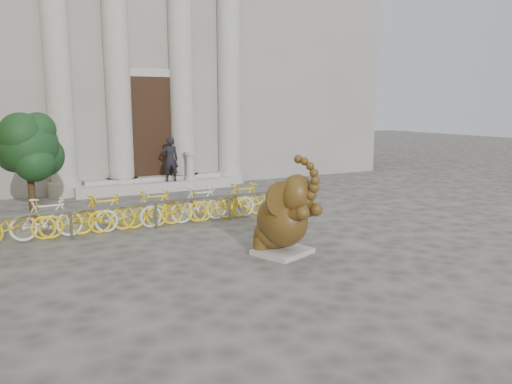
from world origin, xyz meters
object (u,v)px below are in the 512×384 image
elephant_statue (284,219)px  pedestrian (170,159)px  bike_rack (153,208)px  tree (29,147)px

elephant_statue → pedestrian: (0.44, 8.88, 0.40)m
elephant_statue → bike_rack: (-1.76, 3.69, -0.28)m
elephant_statue → pedestrian: size_ratio=1.31×
bike_rack → tree: (-2.74, 1.63, 1.58)m
bike_rack → tree: 3.56m
elephant_statue → tree: tree is taller
tree → pedestrian: 6.16m
elephant_statue → bike_rack: 4.09m
bike_rack → pedestrian: pedestrian is taller
tree → pedestrian: (4.94, 3.56, -0.90)m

